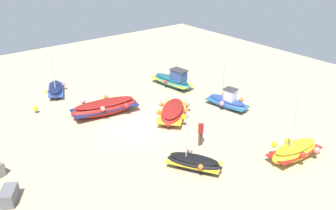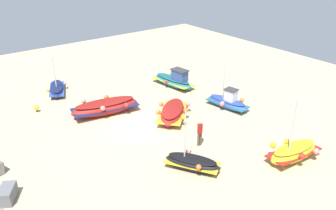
{
  "view_description": "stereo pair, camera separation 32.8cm",
  "coord_description": "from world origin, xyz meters",
  "px_view_note": "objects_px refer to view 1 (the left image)",
  "views": [
    {
      "loc": [
        -17.43,
        11.45,
        11.34
      ],
      "look_at": [
        -0.16,
        -2.09,
        0.9
      ],
      "focal_mm": 37.18,
      "sensor_mm": 36.0,
      "label": 1
    },
    {
      "loc": [
        -17.63,
        11.19,
        11.34
      ],
      "look_at": [
        -0.16,
        -2.09,
        0.9
      ],
      "focal_mm": 37.18,
      "sensor_mm": 36.0,
      "label": 2
    }
  ],
  "objects_px": {
    "fishing_boat_1": "(173,112)",
    "person_walking": "(201,131)",
    "fishing_boat_0": "(56,89)",
    "mooring_buoy_0": "(35,109)",
    "fishing_boat_4": "(194,163)",
    "fishing_boat_3": "(105,107)",
    "fishing_boat_5": "(294,151)",
    "fishing_boat_6": "(227,101)",
    "fishing_boat_2": "(173,80)"
  },
  "relations": [
    {
      "from": "fishing_boat_1",
      "to": "mooring_buoy_0",
      "type": "height_order",
      "value": "fishing_boat_1"
    },
    {
      "from": "fishing_boat_3",
      "to": "mooring_buoy_0",
      "type": "height_order",
      "value": "fishing_boat_3"
    },
    {
      "from": "fishing_boat_0",
      "to": "person_walking",
      "type": "xyz_separation_m",
      "value": [
        -13.07,
        -3.86,
        0.61
      ]
    },
    {
      "from": "fishing_boat_1",
      "to": "fishing_boat_4",
      "type": "distance_m",
      "value": 6.14
    },
    {
      "from": "fishing_boat_2",
      "to": "fishing_boat_5",
      "type": "bearing_deg",
      "value": -13.64
    },
    {
      "from": "fishing_boat_2",
      "to": "mooring_buoy_0",
      "type": "distance_m",
      "value": 11.21
    },
    {
      "from": "fishing_boat_2",
      "to": "fishing_boat_3",
      "type": "relative_size",
      "value": 0.84
    },
    {
      "from": "fishing_boat_6",
      "to": "person_walking",
      "type": "xyz_separation_m",
      "value": [
        -2.65,
        5.2,
        0.49
      ]
    },
    {
      "from": "fishing_boat_0",
      "to": "fishing_boat_5",
      "type": "height_order",
      "value": "fishing_boat_5"
    },
    {
      "from": "fishing_boat_3",
      "to": "mooring_buoy_0",
      "type": "relative_size",
      "value": 9.42
    },
    {
      "from": "fishing_boat_3",
      "to": "person_walking",
      "type": "distance_m",
      "value": 7.72
    },
    {
      "from": "fishing_boat_0",
      "to": "fishing_boat_4",
      "type": "relative_size",
      "value": 1.02
    },
    {
      "from": "fishing_boat_1",
      "to": "fishing_boat_2",
      "type": "distance_m",
      "value": 5.85
    },
    {
      "from": "fishing_boat_6",
      "to": "fishing_boat_3",
      "type": "bearing_deg",
      "value": -130.82
    },
    {
      "from": "fishing_boat_3",
      "to": "fishing_boat_2",
      "type": "bearing_deg",
      "value": 19.19
    },
    {
      "from": "fishing_boat_5",
      "to": "person_walking",
      "type": "relative_size",
      "value": 2.32
    },
    {
      "from": "fishing_boat_4",
      "to": "fishing_boat_6",
      "type": "relative_size",
      "value": 0.95
    },
    {
      "from": "fishing_boat_1",
      "to": "fishing_boat_5",
      "type": "relative_size",
      "value": 1.0
    },
    {
      "from": "fishing_boat_5",
      "to": "fishing_boat_6",
      "type": "bearing_deg",
      "value": 79.74
    },
    {
      "from": "fishing_boat_4",
      "to": "fishing_boat_6",
      "type": "height_order",
      "value": "fishing_boat_6"
    },
    {
      "from": "fishing_boat_0",
      "to": "fishing_boat_5",
      "type": "relative_size",
      "value": 0.91
    },
    {
      "from": "person_walking",
      "to": "fishing_boat_2",
      "type": "bearing_deg",
      "value": 159.15
    },
    {
      "from": "fishing_boat_3",
      "to": "person_walking",
      "type": "bearing_deg",
      "value": -60.65
    },
    {
      "from": "fishing_boat_5",
      "to": "fishing_boat_1",
      "type": "bearing_deg",
      "value": 110.99
    },
    {
      "from": "fishing_boat_1",
      "to": "fishing_boat_5",
      "type": "distance_m",
      "value": 8.51
    },
    {
      "from": "fishing_boat_3",
      "to": "fishing_boat_5",
      "type": "xyz_separation_m",
      "value": [
        -11.64,
        -5.73,
        -0.04
      ]
    },
    {
      "from": "fishing_boat_3",
      "to": "mooring_buoy_0",
      "type": "distance_m",
      "value": 5.06
    },
    {
      "from": "fishing_boat_6",
      "to": "mooring_buoy_0",
      "type": "height_order",
      "value": "fishing_boat_6"
    },
    {
      "from": "fishing_boat_3",
      "to": "fishing_boat_4",
      "type": "height_order",
      "value": "fishing_boat_4"
    },
    {
      "from": "fishing_boat_4",
      "to": "mooring_buoy_0",
      "type": "xyz_separation_m",
      "value": [
        12.11,
        4.44,
        -0.06
      ]
    },
    {
      "from": "fishing_boat_4",
      "to": "fishing_boat_5",
      "type": "bearing_deg",
      "value": 30.14
    },
    {
      "from": "fishing_boat_5",
      "to": "person_walking",
      "type": "distance_m",
      "value": 5.44
    },
    {
      "from": "fishing_boat_1",
      "to": "fishing_boat_4",
      "type": "xyz_separation_m",
      "value": [
        -5.42,
        2.89,
        -0.04
      ]
    },
    {
      "from": "fishing_boat_3",
      "to": "fishing_boat_5",
      "type": "relative_size",
      "value": 1.3
    },
    {
      "from": "fishing_boat_1",
      "to": "fishing_boat_3",
      "type": "distance_m",
      "value": 4.88
    },
    {
      "from": "fishing_boat_0",
      "to": "person_walking",
      "type": "relative_size",
      "value": 2.1
    },
    {
      "from": "fishing_boat_6",
      "to": "person_walking",
      "type": "height_order",
      "value": "fishing_boat_6"
    },
    {
      "from": "fishing_boat_0",
      "to": "person_walking",
      "type": "bearing_deg",
      "value": -141.12
    },
    {
      "from": "fishing_boat_1",
      "to": "person_walking",
      "type": "xyz_separation_m",
      "value": [
        -3.84,
        0.94,
        0.53
      ]
    },
    {
      "from": "person_walking",
      "to": "mooring_buoy_0",
      "type": "xyz_separation_m",
      "value": [
        10.53,
        6.39,
        -0.62
      ]
    },
    {
      "from": "fishing_boat_5",
      "to": "fishing_boat_6",
      "type": "relative_size",
      "value": 1.06
    },
    {
      "from": "mooring_buoy_0",
      "to": "fishing_boat_0",
      "type": "bearing_deg",
      "value": -44.98
    },
    {
      "from": "mooring_buoy_0",
      "to": "fishing_boat_3",
      "type": "bearing_deg",
      "value": -130.01
    },
    {
      "from": "mooring_buoy_0",
      "to": "person_walking",
      "type": "bearing_deg",
      "value": -148.75
    },
    {
      "from": "fishing_boat_3",
      "to": "fishing_boat_5",
      "type": "bearing_deg",
      "value": -53.51
    },
    {
      "from": "fishing_boat_0",
      "to": "fishing_boat_2",
      "type": "height_order",
      "value": "fishing_boat_0"
    },
    {
      "from": "person_walking",
      "to": "mooring_buoy_0",
      "type": "bearing_deg",
      "value": -140.85
    },
    {
      "from": "fishing_boat_4",
      "to": "fishing_boat_5",
      "type": "distance_m",
      "value": 5.87
    },
    {
      "from": "fishing_boat_6",
      "to": "fishing_boat_1",
      "type": "bearing_deg",
      "value": -115.49
    },
    {
      "from": "fishing_boat_2",
      "to": "fishing_boat_6",
      "type": "xyz_separation_m",
      "value": [
        -5.75,
        -0.59,
        -0.06
      ]
    }
  ]
}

